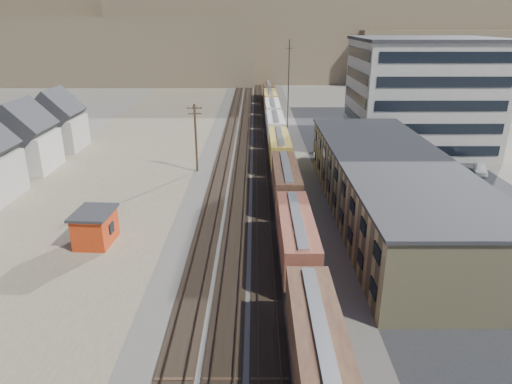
{
  "coord_description": "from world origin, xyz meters",
  "views": [
    {
      "loc": [
        0.09,
        -22.4,
        21.05
      ],
      "look_at": [
        0.17,
        25.37,
        3.0
      ],
      "focal_mm": 32.0,
      "sensor_mm": 36.0,
      "label": 1
    }
  ],
  "objects_px": {
    "parked_car_blue": "(444,169)",
    "freight_train": "(277,136)",
    "utility_pole_north": "(196,137)",
    "maintenance_shed": "(95,227)"
  },
  "relations": [
    {
      "from": "parked_car_blue",
      "to": "maintenance_shed",
      "type": "bearing_deg",
      "value": 176.52
    },
    {
      "from": "utility_pole_north",
      "to": "parked_car_blue",
      "type": "bearing_deg",
      "value": -1.45
    },
    {
      "from": "parked_car_blue",
      "to": "freight_train",
      "type": "bearing_deg",
      "value": 123.56
    },
    {
      "from": "freight_train",
      "to": "maintenance_shed",
      "type": "bearing_deg",
      "value": -120.13
    },
    {
      "from": "utility_pole_north",
      "to": "parked_car_blue",
      "type": "xyz_separation_m",
      "value": [
        36.19,
        -0.92,
        -4.62
      ]
    },
    {
      "from": "parked_car_blue",
      "to": "utility_pole_north",
      "type": "bearing_deg",
      "value": 147.96
    },
    {
      "from": "freight_train",
      "to": "utility_pole_north",
      "type": "height_order",
      "value": "utility_pole_north"
    },
    {
      "from": "utility_pole_north",
      "to": "maintenance_shed",
      "type": "bearing_deg",
      "value": -107.59
    },
    {
      "from": "freight_train",
      "to": "parked_car_blue",
      "type": "bearing_deg",
      "value": -25.86
    },
    {
      "from": "utility_pole_north",
      "to": "freight_train",
      "type": "bearing_deg",
      "value": 40.92
    }
  ]
}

